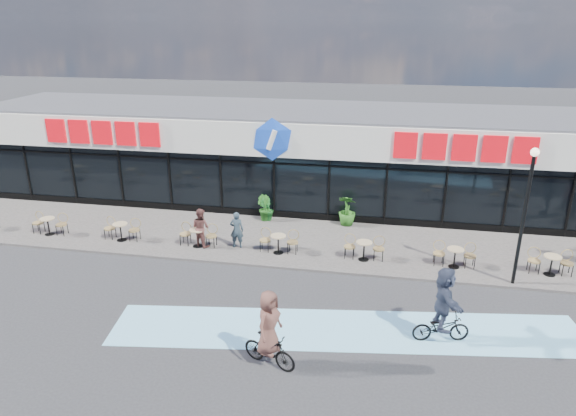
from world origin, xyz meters
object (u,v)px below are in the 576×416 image
(lamp_post, at_px, (526,205))
(patron_right, at_px, (201,227))
(potted_plant_mid, at_px, (267,209))
(cyclist_a, at_px, (443,307))
(potted_plant_left, at_px, (264,208))
(patron_left, at_px, (237,230))
(potted_plant_right, at_px, (347,210))

(lamp_post, distance_m, patron_right, 11.92)
(potted_plant_mid, distance_m, cyclist_a, 10.63)
(potted_plant_left, distance_m, cyclist_a, 10.69)
(lamp_post, distance_m, cyclist_a, 5.09)
(patron_left, xyz_separation_m, patron_right, (-1.46, -0.12, 0.04))
(potted_plant_left, bearing_deg, patron_right, -119.85)
(potted_plant_right, distance_m, patron_right, 6.51)
(patron_left, distance_m, patron_right, 1.46)
(patron_left, height_order, cyclist_a, cyclist_a)
(lamp_post, relative_size, patron_right, 3.03)
(potted_plant_left, xyz_separation_m, patron_left, (-0.38, -3.08, 0.18))
(patron_right, xyz_separation_m, cyclist_a, (8.90, -4.81, 0.20))
(potted_plant_mid, bearing_deg, lamp_post, -23.50)
(potted_plant_mid, bearing_deg, patron_left, -99.50)
(potted_plant_left, xyz_separation_m, cyclist_a, (7.07, -8.01, 0.42))
(potted_plant_right, xyz_separation_m, patron_right, (-5.58, -3.34, 0.12))
(potted_plant_left, height_order, potted_plant_right, potted_plant_right)
(potted_plant_mid, bearing_deg, cyclist_a, -49.26)
(potted_plant_left, xyz_separation_m, patron_right, (-1.84, -3.20, 0.22))
(potted_plant_right, relative_size, cyclist_a, 0.58)
(potted_plant_right, height_order, patron_left, patron_left)
(potted_plant_mid, relative_size, patron_right, 0.66)
(potted_plant_mid, bearing_deg, potted_plant_left, -168.29)
(cyclist_a, bearing_deg, potted_plant_mid, 130.74)
(potted_plant_right, bearing_deg, potted_plant_mid, -178.32)
(potted_plant_left, bearing_deg, potted_plant_mid, 11.71)
(patron_right, bearing_deg, potted_plant_right, -125.76)
(lamp_post, distance_m, potted_plant_mid, 10.85)
(lamp_post, bearing_deg, potted_plant_right, 144.66)
(cyclist_a, bearing_deg, patron_left, 146.50)
(potted_plant_mid, height_order, potted_plant_right, potted_plant_right)
(patron_left, bearing_deg, potted_plant_right, -145.06)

